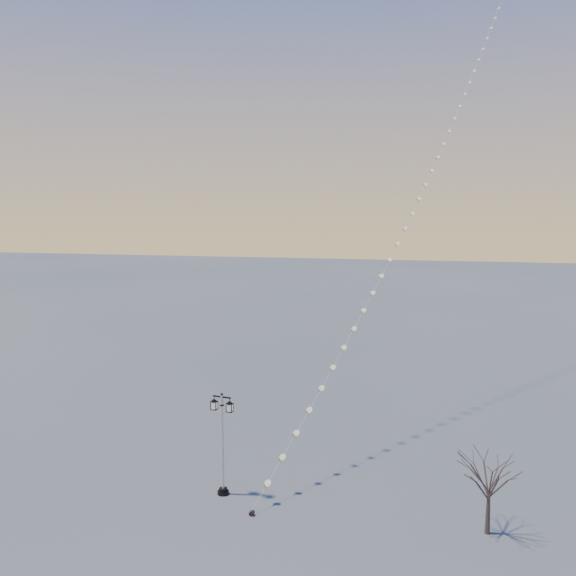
% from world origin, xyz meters
% --- Properties ---
extents(ground, '(300.00, 300.00, 0.00)m').
position_xyz_m(ground, '(0.00, 0.00, 0.00)').
color(ground, '#5A5D5A').
rests_on(ground, ground).
extents(street_lamp, '(1.24, 0.55, 4.91)m').
position_xyz_m(street_lamp, '(-3.40, 1.40, 2.72)').
color(street_lamp, black).
rests_on(street_lamp, ground).
extents(bare_tree, '(2.12, 2.12, 3.51)m').
position_xyz_m(bare_tree, '(8.40, 0.94, 2.44)').
color(bare_tree, '#3F3329').
rests_on(bare_tree, ground).
extents(kite_train, '(14.87, 45.47, 39.79)m').
position_xyz_m(kite_train, '(5.66, 22.28, 19.81)').
color(kite_train, black).
rests_on(kite_train, ground).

